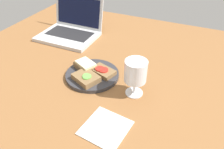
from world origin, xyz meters
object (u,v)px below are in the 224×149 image
sandwich_with_tomato (103,71)px  laptop (71,29)px  plate (92,75)px  napkin (106,128)px  sandwich_with_cucumber (86,78)px  sandwich_with_cheese (86,66)px  wine_glass (136,73)px

sandwich_with_tomato → laptop: 42.65cm
plate → sandwich_with_tomato: sandwich_with_tomato is taller
plate → napkin: bearing=-52.7°
sandwich_with_cucumber → plate: bearing=91.0°
plate → sandwich_with_tomato: size_ratio=1.96×
sandwich_with_cheese → sandwich_with_cucumber: bearing=-59.4°
sandwich_with_tomato → laptop: bearing=140.3°
wine_glass → laptop: bearing=146.5°
sandwich_with_cucumber → napkin: bearing=-46.1°
napkin → laptop: bearing=131.5°
plate → sandwich_with_cucumber: (0.08, -4.68, 2.05)cm
sandwich_with_tomato → sandwich_with_cheese: 8.00cm
sandwich_with_cheese → sandwich_with_cucumber: (4.11, -6.97, -0.26)cm
sandwich_with_tomato → sandwich_with_cucumber: 7.98cm
plate → wine_glass: size_ratio=1.54×
sandwich_with_tomato → sandwich_with_cucumber: sandwich_with_cucumber is taller
sandwich_with_cucumber → napkin: (16.74, -17.40, -2.63)cm
plate → sandwich_with_cheese: (-4.03, 2.29, 2.31)cm
wine_glass → napkin: wine_glass is taller
wine_glass → laptop: laptop is taller
sandwich_with_tomato → napkin: 27.67cm
plate → sandwich_with_cucumber: size_ratio=1.84×
plate → sandwich_with_cheese: size_ratio=1.93×
sandwich_with_cheese → laptop: laptop is taller
plate → sandwich_with_cheese: sandwich_with_cheese is taller
laptop → sandwich_with_cucumber: bearing=-49.8°
sandwich_with_cheese → napkin: size_ratio=0.84×
sandwich_with_cheese → wine_glass: 24.77cm
plate → sandwich_with_cucumber: 5.11cm
laptop → napkin: size_ratio=2.22×
sandwich_with_cucumber → wine_glass: size_ratio=0.84×
sandwich_with_tomato → sandwich_with_cheese: sandwich_with_cheese is taller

